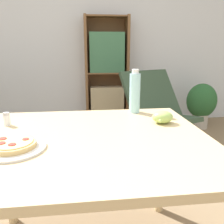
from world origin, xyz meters
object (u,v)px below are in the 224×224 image
Objects in this scene: lounge_chair_far at (159,124)px; potted_plant_floor at (201,103)px; pizza_on_plate at (13,146)px; salt_shaker at (7,119)px; drink_bottle at (135,92)px; bookshelf at (107,77)px; grape_bunch at (162,117)px.

lounge_chair_far is 1.45× the size of potted_plant_floor.
pizza_on_plate is 0.27× the size of lounge_chair_far.
pizza_on_plate is at bearing -69.76° from salt_shaker.
drink_bottle is (0.60, 0.50, 0.11)m from pizza_on_plate.
salt_shaker is at bearing 110.24° from pizza_on_plate.
salt_shaker is at bearing -137.40° from potted_plant_floor.
bookshelf is at bearing 76.32° from pizza_on_plate.
salt_shaker is at bearing -166.08° from drink_bottle.
grape_bunch is 0.17× the size of potted_plant_floor.
lounge_chair_far is at bearing 45.77° from salt_shaker.
drink_bottle is 0.28× the size of lounge_chair_far.
bookshelf is (-0.08, 2.29, -0.06)m from grape_bunch.
drink_bottle is 0.41× the size of potted_plant_floor.
potted_plant_floor is (0.83, 0.63, 0.08)m from lounge_chair_far.
bookshelf reaches higher than potted_plant_floor.
bookshelf reaches higher than salt_shaker.
pizza_on_plate is at bearing -146.32° from lounge_chair_far.
bookshelf is (-0.51, 0.95, 0.44)m from lounge_chair_far.
grape_bunch is at bearing -66.27° from drink_bottle.
grape_bunch is 2.38m from potted_plant_floor.
bookshelf is at bearing 166.63° from potted_plant_floor.
lounge_chair_far is at bearing -61.49° from bookshelf.
drink_bottle reaches higher than salt_shaker.
bookshelf reaches higher than lounge_chair_far.
drink_bottle is 0.75m from salt_shaker.
salt_shaker is 0.04× the size of bookshelf.
lounge_chair_far is 1.16m from bookshelf.
lounge_chair_far is (1.14, 1.61, -0.48)m from pizza_on_plate.
pizza_on_plate is 0.79m from drink_bottle.
lounge_chair_far reaches higher than pizza_on_plate.
potted_plant_floor is (1.34, -0.32, -0.36)m from bookshelf.
grape_bunch is 0.27m from drink_bottle.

